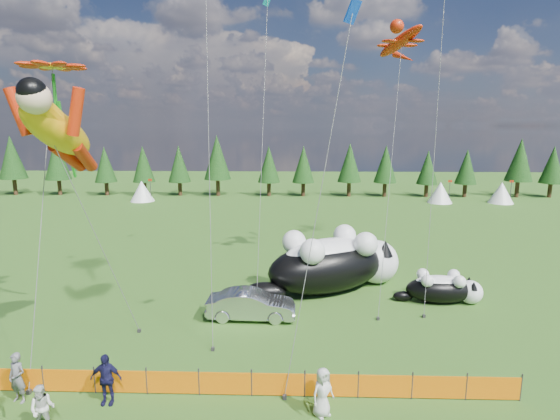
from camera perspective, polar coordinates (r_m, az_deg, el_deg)
name	(u,v)px	position (r m, az deg, el deg)	size (l,w,h in m)	color
ground	(236,355)	(20.66, -5.78, -18.28)	(160.00, 160.00, 0.00)	#0E370A
safety_fence	(225,383)	(17.85, -7.16, -21.54)	(22.06, 0.06, 1.10)	#262626
tree_line	(276,169)	(63.20, -0.52, 5.42)	(90.00, 4.00, 8.00)	black
festival_tents	(357,192)	(59.11, 10.01, 2.33)	(50.00, 3.20, 2.80)	white
cat_large	(334,262)	(27.28, 7.09, -6.78)	(9.79, 6.87, 3.80)	black
cat_small	(443,288)	(27.24, 20.53, -9.52)	(5.06, 1.97, 1.83)	black
car	(251,305)	(23.65, -3.79, -12.23)	(1.63, 4.67, 1.54)	silver
spectator_a	(17,378)	(19.72, -31.11, -18.25)	(0.70, 0.46, 1.92)	slate
spectator_b	(42,409)	(17.77, -28.63, -21.82)	(0.81, 0.48, 1.66)	beige
spectator_c	(106,379)	(18.23, -21.78, -19.81)	(1.14, 0.58, 1.95)	#16153B
spectator_e	(323,392)	(16.62, 5.59, -22.61)	(0.87, 0.57, 1.79)	beige
superhero_kite	(57,131)	(19.36, -27.06, 9.22)	(4.66, 5.43, 12.19)	#ECA90C
gecko_kite	(400,42)	(31.20, 15.43, 20.43)	(5.18, 11.52, 17.55)	red
flower_kite	(53,70)	(23.02, -27.58, 15.89)	(3.51, 7.25, 13.70)	red
diamond_kite_c	(350,26)	(17.02, 9.15, 22.65)	(2.85, 2.49, 14.89)	#0C3BBB
diamond_kite_d	(267,11)	(30.45, -1.69, 24.52)	(0.71, 7.64, 19.34)	#0C8691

